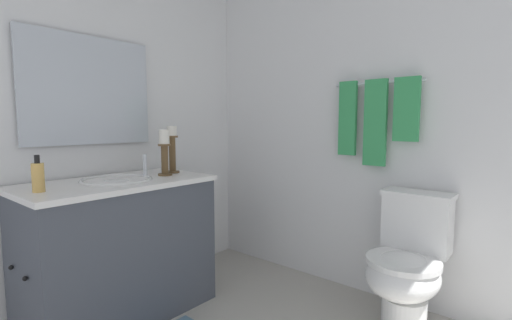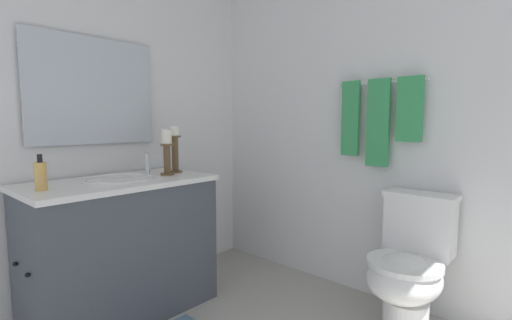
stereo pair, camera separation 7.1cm
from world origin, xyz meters
TOP-DOWN VIEW (x-y plane):
  - wall_back at (0.00, 1.26)m, footprint 2.78×0.04m
  - wall_left at (-1.39, 0.00)m, footprint 0.04×2.51m
  - vanity_cabinet at (-1.06, 0.01)m, footprint 0.58×1.06m
  - sink_basin at (-1.06, 0.01)m, footprint 0.40×0.40m
  - mirror at (-1.34, 0.01)m, footprint 0.02×0.80m
  - candle_holder_tall at (-1.08, 0.42)m, footprint 0.09×0.09m
  - candle_holder_short at (-1.02, 0.32)m, footprint 0.09×0.09m
  - soap_bottle at (-1.03, -0.41)m, footprint 0.06×0.06m
  - toilet at (0.28, 0.98)m, footprint 0.39×0.54m
  - towel_bar at (-0.01, 1.20)m, footprint 0.56×0.02m
  - towel_near_vanity at (-0.20, 1.18)m, footprint 0.12×0.03m
  - towel_center at (-0.01, 1.18)m, footprint 0.14×0.03m
  - towel_near_corner at (0.18, 1.18)m, footprint 0.15×0.03m

SIDE VIEW (x-z plane):
  - toilet at x=0.28m, z-range -0.01..0.74m
  - vanity_cabinet at x=-1.06m, z-range 0.00..0.82m
  - sink_basin at x=-1.06m, z-range 0.65..0.90m
  - soap_bottle at x=-1.03m, z-range 0.80..0.98m
  - candle_holder_short at x=-1.02m, z-range 0.82..1.11m
  - candle_holder_tall at x=-1.08m, z-range 0.82..1.13m
  - towel_center at x=-0.01m, z-range 0.88..1.42m
  - towel_near_vanity at x=-0.20m, z-range 0.93..1.42m
  - wall_back at x=0.00m, z-range 0.00..2.45m
  - wall_left at x=-1.39m, z-range 0.00..2.45m
  - towel_near_corner at x=0.18m, z-range 1.04..1.42m
  - mirror at x=-1.34m, z-range 1.01..1.67m
  - towel_bar at x=-0.01m, z-range 1.39..1.41m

